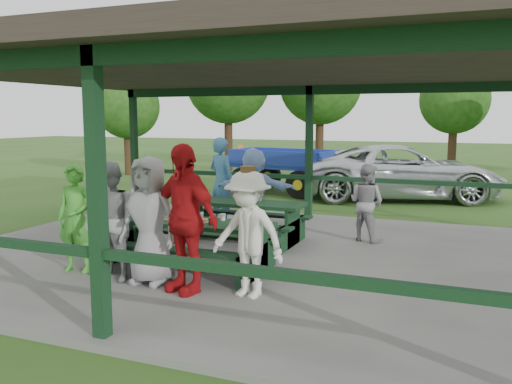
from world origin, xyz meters
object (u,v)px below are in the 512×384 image
at_px(contestant_white_fedora, 248,234).
at_px(farm_trailer, 283,170).
at_px(spectator_lblue, 254,191).
at_px(spectator_blue, 222,181).
at_px(picnic_table_near, 185,238).
at_px(spectator_grey, 366,203).
at_px(contestant_green, 76,219).
at_px(contestant_grey_left, 110,222).
at_px(contestant_grey_mid, 149,220).
at_px(pickup_truck, 402,172).
at_px(contestant_red, 184,218).
at_px(picnic_table_far, 241,216).

relative_size(contestant_white_fedora, farm_trailer, 0.39).
xyz_separation_m(contestant_white_fedora, farm_trailer, (-2.95, 9.85, -0.19)).
distance_m(spectator_lblue, spectator_blue, 1.18).
xyz_separation_m(contestant_white_fedora, spectator_lblue, (-1.38, 3.57, 0.03)).
distance_m(picnic_table_near, spectator_lblue, 2.77).
relative_size(contestant_white_fedora, spectator_grey, 1.17).
distance_m(picnic_table_near, contestant_white_fedora, 1.66).
bearing_deg(contestant_green, contestant_grey_left, -23.57).
xyz_separation_m(contestant_grey_mid, pickup_truck, (2.15, 9.95, -0.20)).
bearing_deg(contestant_white_fedora, spectator_blue, 131.01).
bearing_deg(spectator_lblue, contestant_green, 59.41).
xyz_separation_m(contestant_red, spectator_blue, (-1.52, 4.30, -0.05)).
bearing_deg(contestant_red, contestant_green, -167.84).
relative_size(picnic_table_near, farm_trailer, 0.64).
height_order(picnic_table_far, contestant_green, contestant_green).
distance_m(spectator_blue, farm_trailer, 5.70).
relative_size(contestant_green, contestant_grey_left, 0.95).
xyz_separation_m(picnic_table_far, farm_trailer, (-1.61, 7.02, 0.17)).
bearing_deg(farm_trailer, picnic_table_far, -67.78).
bearing_deg(contestant_red, picnic_table_near, 137.47).
bearing_deg(contestant_grey_left, contestant_red, 13.27).
relative_size(spectator_grey, farm_trailer, 0.34).
bearing_deg(contestant_grey_mid, contestant_grey_left, -168.99).
height_order(picnic_table_far, pickup_truck, pickup_truck).
xyz_separation_m(spectator_lblue, spectator_grey, (2.19, 0.18, -0.13)).
relative_size(contestant_red, spectator_blue, 1.05).
relative_size(contestant_grey_left, spectator_lblue, 0.99).
bearing_deg(pickup_truck, farm_trailer, 74.52).
height_order(contestant_red, pickup_truck, contestant_red).
relative_size(contestant_grey_mid, contestant_red, 0.90).
bearing_deg(contestant_green, spectator_blue, 73.31).
xyz_separation_m(spectator_grey, pickup_truck, (-0.13, 6.20, -0.03)).
height_order(contestant_green, contestant_grey_left, contestant_grey_left).
bearing_deg(contestant_green, farm_trailer, 80.05).
distance_m(spectator_blue, spectator_grey, 3.22).
xyz_separation_m(contestant_green, contestant_grey_mid, (1.33, -0.08, 0.08)).
bearing_deg(pickup_truck, contestant_red, 154.17).
height_order(picnic_table_near, contestant_white_fedora, contestant_white_fedora).
distance_m(pickup_truck, farm_trailer, 3.63).
xyz_separation_m(contestant_red, spectator_grey, (1.67, 3.88, -0.26)).
bearing_deg(contestant_grey_left, spectator_blue, 108.94).
bearing_deg(farm_trailer, spectator_grey, -49.02).
xyz_separation_m(spectator_grey, farm_trailer, (-3.76, 6.09, -0.09)).
height_order(contestant_grey_left, farm_trailer, contestant_grey_left).
height_order(contestant_green, contestant_grey_mid, contestant_grey_mid).
relative_size(contestant_grey_left, contestant_grey_mid, 0.95).
relative_size(picnic_table_far, contestant_green, 1.48).
distance_m(contestant_grey_left, spectator_lblue, 3.73).
bearing_deg(contestant_white_fedora, contestant_grey_mid, -168.71).
distance_m(picnic_table_far, contestant_grey_mid, 2.86).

